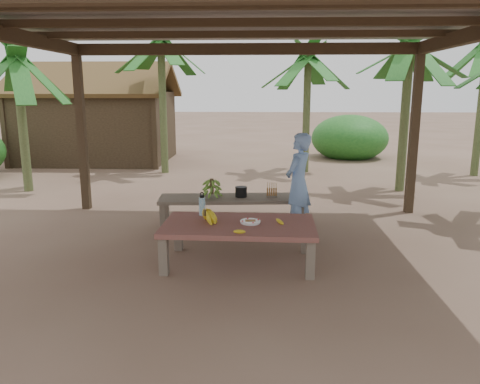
{
  "coord_description": "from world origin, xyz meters",
  "views": [
    {
      "loc": [
        0.26,
        -5.59,
        2.05
      ],
      "look_at": [
        0.01,
        0.13,
        0.8
      ],
      "focal_mm": 35.0,
      "sensor_mm": 36.0,
      "label": 1
    }
  ],
  "objects_px": {
    "bench": "(232,201)",
    "water_flask": "(202,206)",
    "work_table": "(239,229)",
    "woman": "(298,182)",
    "cooking_pot": "(241,192)",
    "ripe_banana_bunch": "(205,216)",
    "plate": "(250,222)"
  },
  "relations": [
    {
      "from": "ripe_banana_bunch",
      "to": "cooking_pot",
      "type": "relative_size",
      "value": 1.62
    },
    {
      "from": "water_flask",
      "to": "cooking_pot",
      "type": "bearing_deg",
      "value": 70.96
    },
    {
      "from": "work_table",
      "to": "bench",
      "type": "bearing_deg",
      "value": 98.07
    },
    {
      "from": "ripe_banana_bunch",
      "to": "woman",
      "type": "bearing_deg",
      "value": 48.9
    },
    {
      "from": "bench",
      "to": "plate",
      "type": "xyz_separation_m",
      "value": [
        0.32,
        -1.6,
        0.12
      ]
    },
    {
      "from": "ripe_banana_bunch",
      "to": "woman",
      "type": "distance_m",
      "value": 1.85
    },
    {
      "from": "bench",
      "to": "plate",
      "type": "relative_size",
      "value": 9.26
    },
    {
      "from": "water_flask",
      "to": "woman",
      "type": "height_order",
      "value": "woman"
    },
    {
      "from": "woman",
      "to": "cooking_pot",
      "type": "bearing_deg",
      "value": -74.3
    },
    {
      "from": "work_table",
      "to": "water_flask",
      "type": "xyz_separation_m",
      "value": [
        -0.48,
        0.35,
        0.19
      ]
    },
    {
      "from": "bench",
      "to": "ripe_banana_bunch",
      "type": "relative_size",
      "value": 7.83
    },
    {
      "from": "bench",
      "to": "water_flask",
      "type": "distance_m",
      "value": 1.31
    },
    {
      "from": "bench",
      "to": "water_flask",
      "type": "bearing_deg",
      "value": -107.87
    },
    {
      "from": "water_flask",
      "to": "woman",
      "type": "distance_m",
      "value": 1.67
    },
    {
      "from": "work_table",
      "to": "plate",
      "type": "distance_m",
      "value": 0.16
    },
    {
      "from": "work_table",
      "to": "woman",
      "type": "xyz_separation_m",
      "value": [
        0.81,
        1.41,
        0.29
      ]
    },
    {
      "from": "work_table",
      "to": "ripe_banana_bunch",
      "type": "height_order",
      "value": "ripe_banana_bunch"
    },
    {
      "from": "ripe_banana_bunch",
      "to": "cooking_pot",
      "type": "bearing_deg",
      "value": 77.25
    },
    {
      "from": "ripe_banana_bunch",
      "to": "water_flask",
      "type": "height_order",
      "value": "water_flask"
    },
    {
      "from": "bench",
      "to": "work_table",
      "type": "bearing_deg",
      "value": -87.97
    },
    {
      "from": "work_table",
      "to": "plate",
      "type": "bearing_deg",
      "value": 4.57
    },
    {
      "from": "plate",
      "to": "woman",
      "type": "distance_m",
      "value": 1.56
    },
    {
      "from": "bench",
      "to": "woman",
      "type": "relative_size",
      "value": 1.54
    },
    {
      "from": "bench",
      "to": "ripe_banana_bunch",
      "type": "distance_m",
      "value": 1.62
    },
    {
      "from": "cooking_pot",
      "to": "woman",
      "type": "height_order",
      "value": "woman"
    },
    {
      "from": "work_table",
      "to": "ripe_banana_bunch",
      "type": "xyz_separation_m",
      "value": [
        -0.41,
        0.02,
        0.15
      ]
    },
    {
      "from": "cooking_pot",
      "to": "work_table",
      "type": "bearing_deg",
      "value": -88.51
    },
    {
      "from": "water_flask",
      "to": "cooking_pot",
      "type": "xyz_separation_m",
      "value": [
        0.44,
        1.27,
        -0.1
      ]
    },
    {
      "from": "cooking_pot",
      "to": "woman",
      "type": "distance_m",
      "value": 0.9
    },
    {
      "from": "bench",
      "to": "woman",
      "type": "distance_m",
      "value": 1.06
    },
    {
      "from": "work_table",
      "to": "water_flask",
      "type": "height_order",
      "value": "water_flask"
    },
    {
      "from": "work_table",
      "to": "woman",
      "type": "distance_m",
      "value": 1.65
    }
  ]
}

